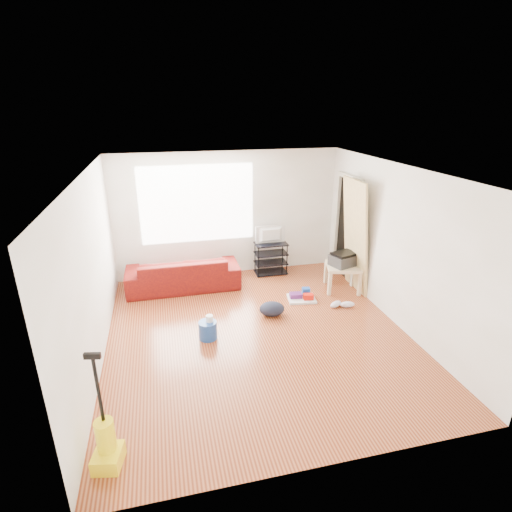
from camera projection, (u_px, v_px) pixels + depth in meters
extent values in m
cube|color=maroon|center=(258.00, 334.00, 6.19)|extent=(4.50, 5.00, 0.01)
cube|color=white|center=(258.00, 171.00, 5.29)|extent=(4.50, 5.00, 0.01)
cube|color=beige|center=(228.00, 214.00, 8.00)|extent=(4.50, 0.01, 2.50)
cube|color=beige|center=(326.00, 361.00, 3.47)|extent=(4.50, 0.01, 2.50)
cube|color=beige|center=(92.00, 274.00, 5.24)|extent=(0.01, 5.00, 2.50)
cube|color=beige|center=(397.00, 246.00, 6.23)|extent=(0.01, 5.00, 2.50)
cube|color=white|center=(197.00, 204.00, 7.76)|extent=(2.20, 0.01, 1.50)
cube|color=beige|center=(356.00, 237.00, 7.45)|extent=(0.06, 0.08, 2.00)
cube|color=beige|center=(336.00, 224.00, 8.26)|extent=(0.06, 0.08, 2.00)
cube|color=beige|center=(350.00, 177.00, 7.48)|extent=(0.06, 0.98, 0.08)
cube|color=black|center=(347.00, 230.00, 7.86)|extent=(0.01, 0.86, 1.98)
imported|color=#32050E|center=(184.00, 287.00, 7.74)|extent=(2.12, 0.83, 0.62)
cube|color=black|center=(271.00, 272.00, 8.37)|extent=(0.66, 0.38, 0.02)
cube|color=black|center=(271.00, 263.00, 8.30)|extent=(0.66, 0.38, 0.02)
cube|color=black|center=(271.00, 253.00, 8.22)|extent=(0.66, 0.38, 0.02)
cube|color=black|center=(271.00, 244.00, 8.15)|extent=(0.66, 0.38, 0.02)
cylinder|color=black|center=(259.00, 262.00, 8.06)|extent=(0.02, 0.02, 0.66)
cylinder|color=black|center=(255.00, 257.00, 8.34)|extent=(0.02, 0.02, 0.66)
cylinder|color=black|center=(287.00, 260.00, 8.18)|extent=(0.02, 0.02, 0.66)
cylinder|color=black|center=(282.00, 255.00, 8.47)|extent=(0.02, 0.02, 0.66)
imported|color=black|center=(271.00, 235.00, 8.08)|extent=(0.61, 0.08, 0.35)
cube|color=#CAAE89|center=(343.00, 266.00, 7.51)|extent=(0.75, 0.75, 0.06)
cube|color=#CAAE89|center=(330.00, 284.00, 7.35)|extent=(0.06, 0.06, 0.44)
cube|color=#CAAE89|center=(326.00, 272.00, 7.86)|extent=(0.06, 0.06, 0.44)
cube|color=#CAAE89|center=(360.00, 285.00, 7.33)|extent=(0.06, 0.06, 0.44)
cube|color=#CAAE89|center=(354.00, 273.00, 7.84)|extent=(0.06, 0.06, 0.44)
cube|color=#2A2A2A|center=(344.00, 260.00, 7.46)|extent=(0.56, 0.49, 0.20)
cube|color=black|center=(344.00, 254.00, 7.42)|extent=(0.50, 0.43, 0.05)
cylinder|color=#1C4598|center=(208.00, 338.00, 6.07)|extent=(0.32, 0.32, 0.28)
cylinder|color=white|center=(210.00, 326.00, 6.03)|extent=(0.11, 0.11, 0.10)
cube|color=silver|center=(302.00, 299.00, 7.25)|extent=(0.54, 0.46, 0.04)
cube|color=red|center=(308.00, 297.00, 7.17)|extent=(0.19, 0.14, 0.10)
cube|color=#4C1B5D|center=(296.00, 295.00, 7.25)|extent=(0.24, 0.19, 0.08)
cube|color=#1642A1|center=(306.00, 291.00, 7.33)|extent=(0.15, 0.14, 0.14)
ellipsoid|color=black|center=(272.00, 315.00, 6.73)|extent=(0.46, 0.39, 0.23)
ellipsoid|color=silver|center=(336.00, 304.00, 6.98)|extent=(0.28, 0.22, 0.11)
ellipsoid|color=silver|center=(347.00, 304.00, 6.97)|extent=(0.27, 0.15, 0.11)
cube|color=yellow|center=(108.00, 458.00, 3.92)|extent=(0.32, 0.35, 0.17)
cylinder|color=yellow|center=(105.00, 435.00, 3.88)|extent=(0.19, 0.19, 0.33)
cylinder|color=black|center=(98.00, 390.00, 3.72)|extent=(0.03, 0.03, 0.70)
cube|color=black|center=(92.00, 356.00, 3.58)|extent=(0.15, 0.07, 0.06)
cube|color=tan|center=(350.00, 288.00, 7.69)|extent=(0.26, 0.85, 2.11)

